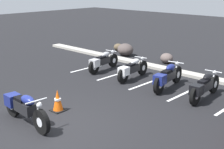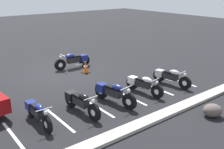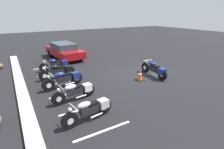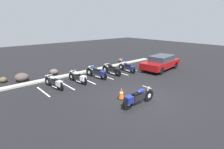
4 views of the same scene
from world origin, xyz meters
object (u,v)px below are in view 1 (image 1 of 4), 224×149
parked_bike_1 (132,69)px  traffic_cone (58,101)px  parked_bike_0 (102,61)px  landscape_rock_3 (167,58)px  landscape_rock_2 (125,50)px  parked_bike_2 (167,77)px  parked_bike_3 (204,87)px  motorcycle_navy_featured (24,107)px  landscape_rock_1 (118,47)px

parked_bike_1 → traffic_cone: size_ratio=3.05×
traffic_cone → parked_bike_0: bearing=118.2°
landscape_rock_3 → traffic_cone: bearing=-82.7°
parked_bike_0 → landscape_rock_2: (-1.23, 2.93, -0.10)m
parked_bike_1 → landscape_rock_2: 4.23m
parked_bike_2 → parked_bike_3: (1.49, -0.08, -0.02)m
parked_bike_3 → landscape_rock_3: (-3.63, 3.24, -0.20)m
parked_bike_1 → parked_bike_2: parked_bike_2 is taller
parked_bike_3 → landscape_rock_2: size_ratio=2.22×
parked_bike_1 → landscape_rock_3: 3.20m
motorcycle_navy_featured → landscape_rock_1: bearing=119.9°
parked_bike_0 → traffic_cone: parked_bike_0 is taller
parked_bike_1 → parked_bike_0: bearing=80.9°
parked_bike_2 → parked_bike_0: bearing=79.9°
parked_bike_3 → traffic_cone: size_ratio=3.20×
parked_bike_2 → landscape_rock_1: bearing=48.8°
parked_bike_2 → parked_bike_3: parked_bike_2 is taller
landscape_rock_2 → parked_bike_1: bearing=-45.4°
parked_bike_2 → motorcycle_navy_featured: bearing=158.0°
landscape_rock_3 → landscape_rock_1: bearing=172.4°
motorcycle_navy_featured → parked_bike_1: (-0.47, 5.13, -0.04)m
parked_bike_3 → landscape_rock_1: size_ratio=4.20×
motorcycle_navy_featured → traffic_cone: motorcycle_navy_featured is taller
parked_bike_0 → landscape_rock_1: size_ratio=4.01×
parked_bike_1 → landscape_rock_2: parked_bike_1 is taller
landscape_rock_3 → traffic_cone: (0.91, -7.14, 0.07)m
landscape_rock_2 → landscape_rock_3: (2.50, 0.15, -0.08)m
parked_bike_0 → parked_bike_3: parked_bike_3 is taller
parked_bike_0 → parked_bike_1: size_ratio=1.00×
parked_bike_0 → parked_bike_2: parked_bike_2 is taller
landscape_rock_2 → traffic_cone: 7.77m
landscape_rock_1 → traffic_cone: traffic_cone is taller
parked_bike_0 → parked_bike_1: parked_bike_0 is taller
parked_bike_1 → landscape_rock_3: size_ratio=2.93×
motorcycle_navy_featured → landscape_rock_2: size_ratio=2.30×
parked_bike_0 → landscape_rock_1: (-2.32, 3.56, -0.22)m
parked_bike_0 → traffic_cone: 4.60m
parked_bike_1 → parked_bike_3: parked_bike_3 is taller
parked_bike_0 → landscape_rock_1: bearing=24.4°
landscape_rock_2 → landscape_rock_3: landscape_rock_2 is taller
parked_bike_2 → traffic_cone: size_ratio=3.29×
parked_bike_1 → parked_bike_2: 1.67m
motorcycle_navy_featured → parked_bike_1: motorcycle_navy_featured is taller
parked_bike_1 → parked_bike_2: size_ratio=0.93×
parked_bike_0 → parked_bike_2: size_ratio=0.93×
parked_bike_1 → parked_bike_3: 3.16m
parked_bike_0 → traffic_cone: (2.17, -4.05, -0.11)m
motorcycle_navy_featured → landscape_rock_1: (-4.52, 8.77, -0.25)m
landscape_rock_1 → landscape_rock_3: bearing=-7.6°
landscape_rock_2 → landscape_rock_1: bearing=150.0°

